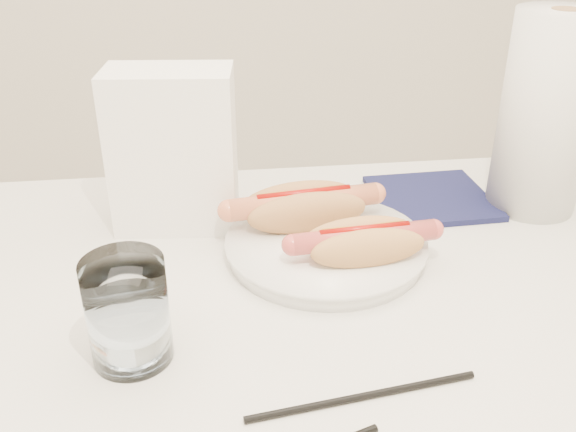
{
  "coord_description": "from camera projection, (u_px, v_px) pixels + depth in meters",
  "views": [
    {
      "loc": [
        -0.11,
        -0.55,
        1.17
      ],
      "look_at": [
        -0.03,
        0.1,
        0.82
      ],
      "focal_mm": 39.78,
      "sensor_mm": 36.0,
      "label": 1
    }
  ],
  "objects": [
    {
      "name": "table",
      "position": [
        325.0,
        357.0,
        0.72
      ],
      "size": [
        1.2,
        0.8,
        0.75
      ],
      "color": "silver",
      "rests_on": "ground"
    },
    {
      "name": "plate",
      "position": [
        326.0,
        249.0,
        0.8
      ],
      "size": [
        0.29,
        0.29,
        0.02
      ],
      "primitive_type": "cylinder",
      "rotation": [
        0.0,
        0.0,
        0.24
      ],
      "color": "white",
      "rests_on": "table"
    },
    {
      "name": "hotdog_left",
      "position": [
        304.0,
        208.0,
        0.82
      ],
      "size": [
        0.2,
        0.1,
        0.05
      ],
      "rotation": [
        0.0,
        0.0,
        0.13
      ],
      "color": "tan",
      "rests_on": "plate"
    },
    {
      "name": "hotdog_right",
      "position": [
        364.0,
        242.0,
        0.75
      ],
      "size": [
        0.17,
        0.08,
        0.05
      ],
      "rotation": [
        0.0,
        0.0,
        0.09
      ],
      "color": "tan",
      "rests_on": "plate"
    },
    {
      "name": "water_glass",
      "position": [
        128.0,
        311.0,
        0.61
      ],
      "size": [
        0.08,
        0.08,
        0.11
      ],
      "primitive_type": "cylinder",
      "color": "white",
      "rests_on": "table"
    },
    {
      "name": "chopstick_far",
      "position": [
        363.0,
        396.0,
        0.58
      ],
      "size": [
        0.22,
        0.04,
        0.01
      ],
      "primitive_type": "cylinder",
      "rotation": [
        0.0,
        1.57,
        0.14
      ],
      "color": "black",
      "rests_on": "table"
    },
    {
      "name": "napkin_box",
      "position": [
        173.0,
        150.0,
        0.83
      ],
      "size": [
        0.17,
        0.1,
        0.21
      ],
      "primitive_type": "cube",
      "rotation": [
        0.0,
        0.0,
        -0.1
      ],
      "color": "white",
      "rests_on": "table"
    },
    {
      "name": "navy_napkin",
      "position": [
        431.0,
        198.0,
        0.94
      ],
      "size": [
        0.17,
        0.17,
        0.01
      ],
      "primitive_type": "cube",
      "rotation": [
        0.0,
        0.0,
        0.04
      ],
      "color": "#13163C",
      "rests_on": "table"
    },
    {
      "name": "paper_towel_roll",
      "position": [
        546.0,
        114.0,
        0.86
      ],
      "size": [
        0.12,
        0.12,
        0.28
      ],
      "primitive_type": "cylinder",
      "rotation": [
        0.0,
        0.0,
        -0.0
      ],
      "color": "silver",
      "rests_on": "table"
    }
  ]
}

